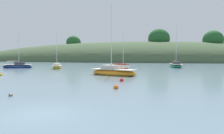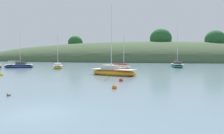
{
  "view_description": "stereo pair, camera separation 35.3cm",
  "coord_description": "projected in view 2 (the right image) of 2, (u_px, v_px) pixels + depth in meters",
  "views": [
    {
      "loc": [
        5.54,
        -10.25,
        2.99
      ],
      "look_at": [
        0.0,
        20.0,
        1.2
      ],
      "focal_mm": 35.64,
      "sensor_mm": 36.0,
      "label": 1
    },
    {
      "loc": [
        5.89,
        -10.18,
        2.99
      ],
      "look_at": [
        0.0,
        20.0,
        1.2
      ],
      "focal_mm": 35.64,
      "sensor_mm": 36.0,
      "label": 2
    }
  ],
  "objects": [
    {
      "name": "sailboat_black_sloop",
      "position": [
        177.0,
        66.0,
        50.0
      ],
      "size": [
        2.87,
        6.77,
        9.73
      ],
      "color": "#196B56",
      "rests_on": "ground"
    },
    {
      "name": "sailboat_white_near",
      "position": [
        123.0,
        69.0,
        40.8
      ],
      "size": [
        2.4,
        4.95,
        6.95
      ],
      "color": "red",
      "rests_on": "ground"
    },
    {
      "name": "mooring_buoy_inner",
      "position": [
        1.0,
        75.0,
        31.08
      ],
      "size": [
        0.44,
        0.44,
        0.54
      ],
      "color": "yellow",
      "rests_on": "ground"
    },
    {
      "name": "sailboat_orange_cutter",
      "position": [
        19.0,
        66.0,
        48.24
      ],
      "size": [
        6.64,
        3.8,
        7.61
      ],
      "color": "navy",
      "rests_on": "ground"
    },
    {
      "name": "far_shoreline_hill",
      "position": [
        141.0,
        61.0,
        91.92
      ],
      "size": [
        150.0,
        36.0,
        21.25
      ],
      "color": "#425638",
      "rests_on": "ground"
    },
    {
      "name": "mooring_buoy_channel",
      "position": [
        114.0,
        87.0,
        19.16
      ],
      "size": [
        0.44,
        0.44,
        0.54
      ],
      "color": "orange",
      "rests_on": "ground"
    },
    {
      "name": "duck_trailing",
      "position": [
        9.0,
        95.0,
        15.88
      ],
      "size": [
        0.23,
        0.43,
        0.24
      ],
      "color": "brown",
      "rests_on": "ground"
    },
    {
      "name": "ground_plane",
      "position": [
        37.0,
        113.0,
        11.27
      ],
      "size": [
        400.0,
        400.0,
        0.0
      ],
      "primitive_type": "plane",
      "color": "slate"
    },
    {
      "name": "mooring_buoy_outer",
      "position": [
        121.0,
        80.0,
        24.42
      ],
      "size": [
        0.44,
        0.44,
        0.54
      ],
      "color": "red",
      "rests_on": "ground"
    },
    {
      "name": "sailboat_red_portside",
      "position": [
        58.0,
        67.0,
        46.19
      ],
      "size": [
        3.36,
        5.44,
        7.3
      ],
      "color": "gold",
      "rests_on": "ground"
    },
    {
      "name": "sailboat_navy_dinghy",
      "position": [
        113.0,
        72.0,
        31.57
      ],
      "size": [
        7.51,
        4.87,
        10.27
      ],
      "color": "orange",
      "rests_on": "ground"
    }
  ]
}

